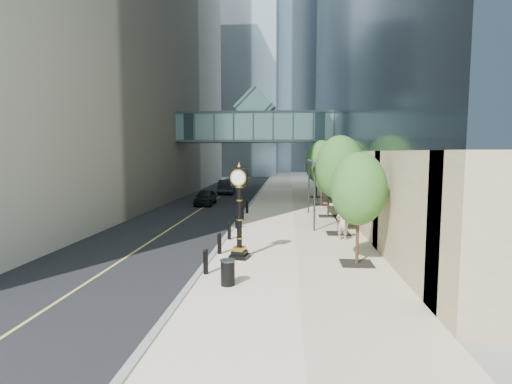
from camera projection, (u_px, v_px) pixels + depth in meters
ground at (272, 285)px, 14.82m from camera, size 320.00×320.00×0.00m
road at (234, 188)px, 55.05m from camera, size 8.00×180.00×0.02m
sidewalk at (292, 188)px, 54.40m from camera, size 8.00×180.00×0.06m
curb at (262, 188)px, 54.73m from camera, size 0.25×180.00×0.07m
distant_tower_c at (270, 68)px, 131.05m from camera, size 22.00×22.00×65.00m
skywalk at (255, 126)px, 42.06m from camera, size 17.00×4.20×5.80m
entrance_canopy at (330, 163)px, 28.00m from camera, size 3.00×8.00×4.38m
bollard_row at (233, 226)px, 23.91m from camera, size 0.20×16.20×0.90m
street_trees at (329, 168)px, 29.89m from camera, size 2.90×28.34×5.95m
street_clock at (239, 218)px, 18.22m from camera, size 0.96×0.96×4.32m
trash_bin at (228, 273)px, 14.63m from camera, size 0.61×0.61×0.90m
pedestrian at (342, 223)px, 22.18m from camera, size 0.77×0.60×1.89m
car_near at (205, 197)px, 37.27m from camera, size 1.84×4.26×1.43m
car_far at (227, 187)px, 47.28m from camera, size 2.09×5.14×1.66m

